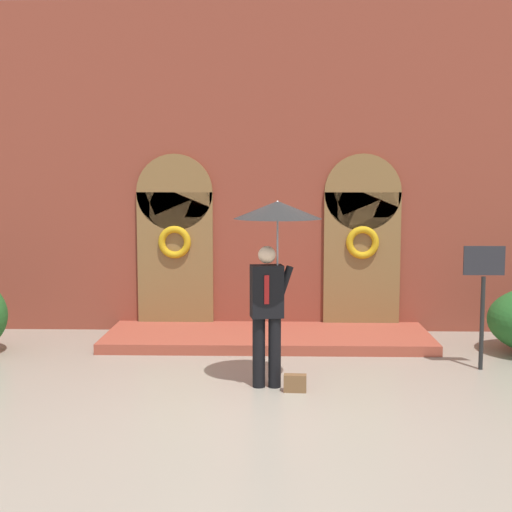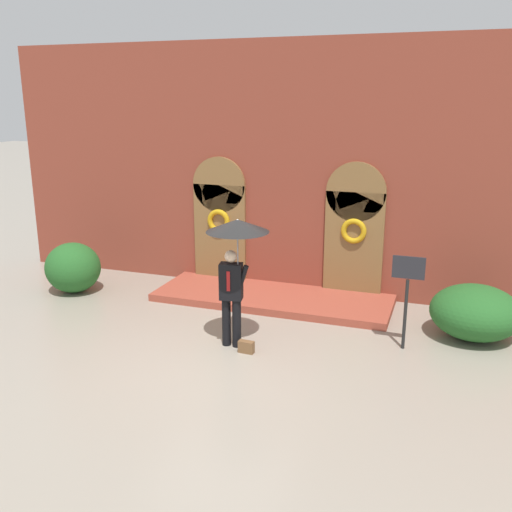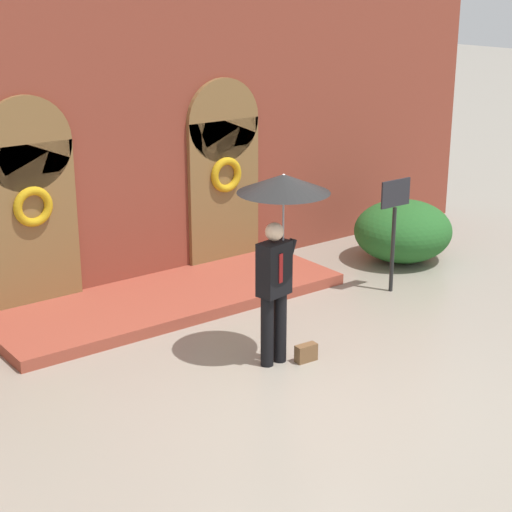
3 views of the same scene
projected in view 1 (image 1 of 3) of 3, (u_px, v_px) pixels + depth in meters
name	position (u px, v px, depth m)	size (l,w,h in m)	color
ground_plane	(265.00, 401.00, 8.46)	(80.00, 80.00, 0.00)	gray
building_facade	(269.00, 176.00, 12.30)	(14.00, 2.30, 5.60)	brown
person_with_umbrella	(275.00, 237.00, 8.84)	(1.10, 1.10, 2.36)	black
handbag	(295.00, 383.00, 8.83)	(0.28, 0.12, 0.22)	brown
sign_post	(483.00, 286.00, 9.75)	(0.56, 0.06, 1.72)	black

